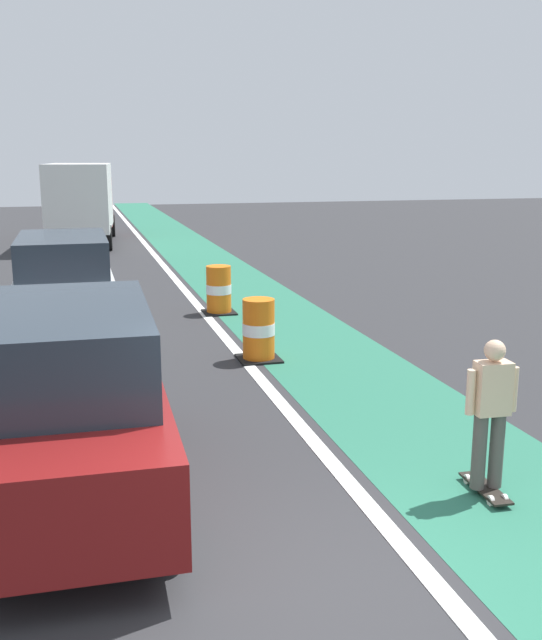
% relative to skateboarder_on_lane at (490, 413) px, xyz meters
% --- Properties ---
extents(ground_plane, '(100.00, 100.00, 0.00)m').
position_rel_skateboarder_on_lane_xyz_m(ground_plane, '(-2.21, -1.19, -0.91)').
color(ground_plane, '#2D2D30').
extents(bike_lane_strip, '(2.50, 80.00, 0.01)m').
position_rel_skateboarder_on_lane_xyz_m(bike_lane_strip, '(0.19, 10.81, -0.91)').
color(bike_lane_strip, '#286B51').
rests_on(bike_lane_strip, ground).
extents(lane_divider_stripe, '(0.20, 80.00, 0.01)m').
position_rel_skateboarder_on_lane_xyz_m(lane_divider_stripe, '(-1.31, 10.81, -0.91)').
color(lane_divider_stripe, silver).
rests_on(lane_divider_stripe, ground).
extents(skateboarder_on_lane, '(0.57, 0.81, 1.69)m').
position_rel_skateboarder_on_lane_xyz_m(skateboarder_on_lane, '(0.00, 0.00, 0.00)').
color(skateboarder_on_lane, black).
rests_on(skateboarder_on_lane, ground).
extents(parked_suv_nearest, '(2.00, 4.64, 2.04)m').
position_rel_skateboarder_on_lane_xyz_m(parked_suv_nearest, '(-4.19, 1.10, 0.12)').
color(parked_suv_nearest, maroon).
rests_on(parked_suv_nearest, ground).
extents(parked_suv_second, '(1.92, 4.60, 2.04)m').
position_rel_skateboarder_on_lane_xyz_m(parked_suv_second, '(-4.30, 8.00, 0.12)').
color(parked_suv_second, silver).
rests_on(parked_suv_second, ground).
extents(traffic_barrel_front, '(0.73, 0.73, 1.09)m').
position_rel_skateboarder_on_lane_xyz_m(traffic_barrel_front, '(-1.05, 5.69, -0.38)').
color(traffic_barrel_front, orange).
rests_on(traffic_barrel_front, ground).
extents(traffic_barrel_mid, '(0.73, 0.73, 1.09)m').
position_rel_skateboarder_on_lane_xyz_m(traffic_barrel_mid, '(-0.97, 9.70, -0.38)').
color(traffic_barrel_mid, orange).
rests_on(traffic_barrel_mid, ground).
extents(delivery_truck_down_block, '(2.87, 7.75, 3.23)m').
position_rel_skateboarder_on_lane_xyz_m(delivery_truck_down_block, '(-3.71, 24.29, 0.94)').
color(delivery_truck_down_block, silver).
rests_on(delivery_truck_down_block, ground).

